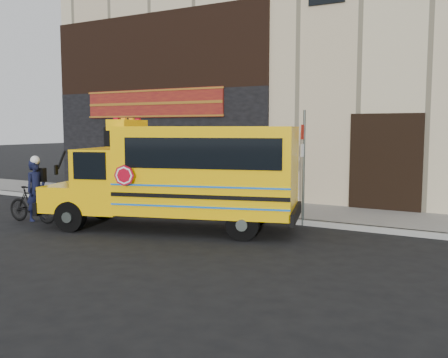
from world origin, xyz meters
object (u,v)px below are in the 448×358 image
sign_pole (303,162)px  cyclist (36,192)px  school_bus (184,173)px  bicycle (32,204)px

sign_pole → cyclist: sign_pole is taller
school_bus → sign_pole: size_ratio=2.26×
school_bus → bicycle: (-4.35, -1.34, -0.99)m
school_bus → sign_pole: 3.29m
sign_pole → cyclist: bearing=-154.1°
bicycle → school_bus: bearing=-78.8°
school_bus → cyclist: bearing=-163.6°
sign_pole → cyclist: (-6.82, -3.32, -0.88)m
sign_pole → bicycle: size_ratio=1.85×
sign_pole → cyclist: 7.64m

